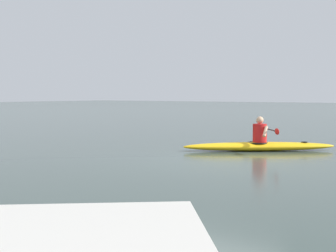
# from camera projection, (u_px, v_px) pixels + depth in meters

# --- Properties ---
(ground_plane) EXTENTS (160.00, 160.00, 0.00)m
(ground_plane) POSITION_uv_depth(u_px,v_px,m) (224.00, 162.00, 11.26)
(ground_plane) COLOR #384742
(kayak) EXTENTS (3.86, 3.29, 0.25)m
(kayak) POSITION_uv_depth(u_px,v_px,m) (259.00, 146.00, 13.42)
(kayak) COLOR #EAB214
(kayak) RESTS_ON ground
(kayaker) EXTENTS (1.56, 1.92, 0.74)m
(kayaker) POSITION_uv_depth(u_px,v_px,m) (260.00, 131.00, 13.39)
(kayaker) COLOR red
(kayaker) RESTS_ON kayak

